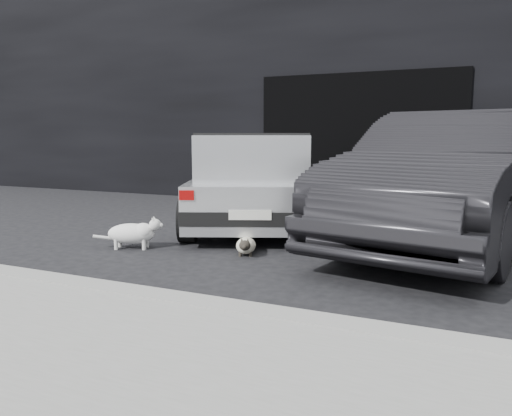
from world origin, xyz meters
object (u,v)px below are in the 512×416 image
at_px(cat_siamese, 246,246).
at_px(second_car, 452,178).
at_px(cat_white, 135,233).
at_px(silver_hatchback, 254,176).

bearing_deg(cat_siamese, second_car, -164.83).
distance_m(second_car, cat_siamese, 2.78).
height_order(second_car, cat_siamese, second_car).
bearing_deg(cat_white, cat_siamese, 79.02).
xyz_separation_m(silver_hatchback, cat_white, (-0.68, -2.08, -0.58)).
relative_size(silver_hatchback, cat_white, 5.23).
bearing_deg(silver_hatchback, second_car, -26.78).
xyz_separation_m(second_car, cat_siamese, (-2.14, -1.62, -0.74)).
distance_m(silver_hatchback, cat_white, 2.26).
bearing_deg(silver_hatchback, cat_siamese, -91.35).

